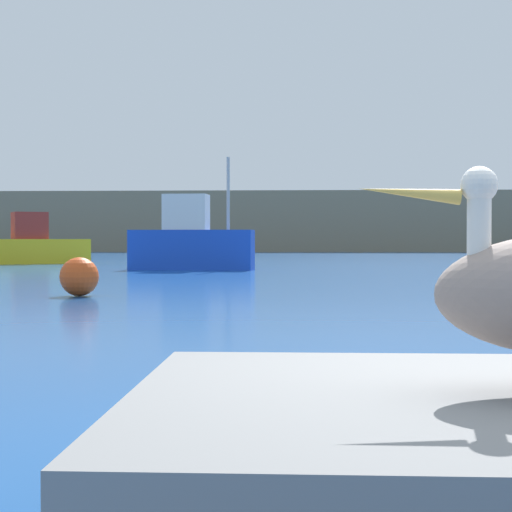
% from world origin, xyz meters
% --- Properties ---
extents(hillside_backdrop, '(140.00, 13.23, 5.42)m').
position_xyz_m(hillside_backdrop, '(0.00, 78.82, 2.71)').
color(hillside_backdrop, '#7F755B').
rests_on(hillside_backdrop, ground).
extents(fishing_boat_blue, '(4.67, 1.56, 4.18)m').
position_xyz_m(fishing_boat_blue, '(-5.27, 28.14, 1.06)').
color(fishing_boat_blue, blue).
rests_on(fishing_boat_blue, ground).
extents(fishing_boat_yellow, '(5.84, 4.18, 3.91)m').
position_xyz_m(fishing_boat_yellow, '(-13.88, 35.80, 0.80)').
color(fishing_boat_yellow, yellow).
rests_on(fishing_boat_yellow, ground).
extents(mooring_buoy, '(0.78, 0.78, 0.78)m').
position_xyz_m(mooring_buoy, '(-5.62, 13.18, 0.39)').
color(mooring_buoy, '#E54C19').
rests_on(mooring_buoy, ground).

